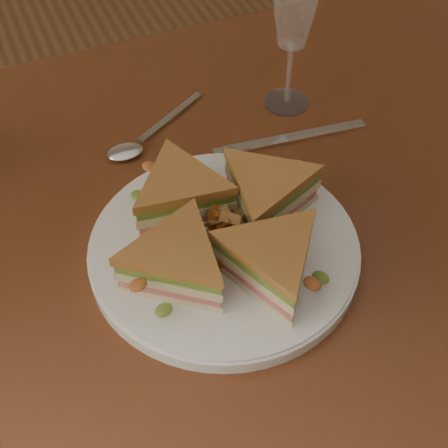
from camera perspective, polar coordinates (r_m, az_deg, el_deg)
name	(u,v)px	position (r m, az deg, el deg)	size (l,w,h in m)	color
table	(228,255)	(0.83, 0.39, -2.82)	(1.20, 0.80, 0.75)	#3D1C0E
plate	(224,249)	(0.70, 0.00, -2.30)	(0.30, 0.30, 0.02)	silver
sandwich_wedges	(224,227)	(0.67, 0.00, -0.29)	(0.30, 0.30, 0.06)	beige
crisps_mound	(224,230)	(0.68, 0.00, -0.51)	(0.09, 0.09, 0.05)	#AF5316
spoon	(137,143)	(0.84, -8.00, 7.31)	(0.16, 0.10, 0.01)	silver
knife	(285,140)	(0.85, 5.63, 7.70)	(0.22, 0.04, 0.00)	silver
wine_glass	(294,12)	(0.84, 6.46, 18.71)	(0.07, 0.07, 0.20)	white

